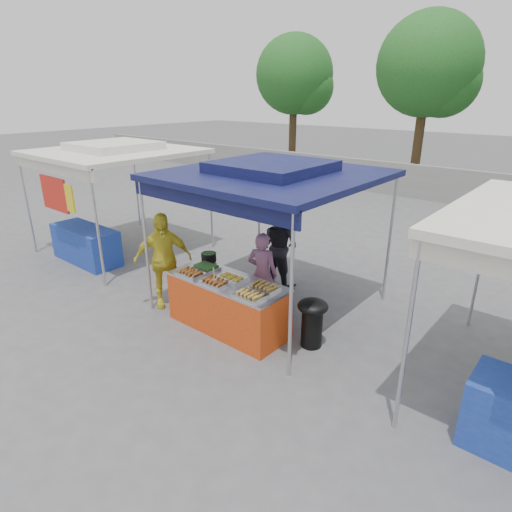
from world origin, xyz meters
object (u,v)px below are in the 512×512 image
Objects in this scene: customer_person at (163,260)px; vendor_table at (228,304)px; cooking_pot at (209,257)px; helper_man at (280,246)px; vendor_woman at (262,274)px; wok_burner at (312,319)px.

vendor_table is at bearing -51.85° from customer_person.
helper_man reaches higher than cooking_pot.
vendor_woman is 0.91× the size of helper_man.
wok_burner is 2.85m from customer_person.
vendor_table reaches higher than wok_burner.
cooking_pot is at bearing 5.53° from vendor_woman.
vendor_woman is (-1.23, 0.33, 0.28)m from wok_burner.
vendor_woman is at bearing -27.10° from customer_person.
vendor_table is 7.68× the size of cooking_pot.
cooking_pot is 0.99m from vendor_woman.
vendor_woman is (0.90, 0.37, -0.19)m from cooking_pot.
wok_burner is at bearing 1.18° from cooking_pot.
cooking_pot is at bearing 80.18° from helper_man.
cooking_pot reaches higher than wok_burner.
cooking_pot is 0.34× the size of wok_burner.
helper_man reaches higher than vendor_woman.
customer_person is at bearing 67.57° from helper_man.
vendor_woman is 1.28m from helper_man.
wok_burner is at bearing -45.49° from customer_person.
vendor_table is 1.02m from cooking_pot.
vendor_woman reaches higher than wok_burner.
vendor_woman reaches higher than vendor_table.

